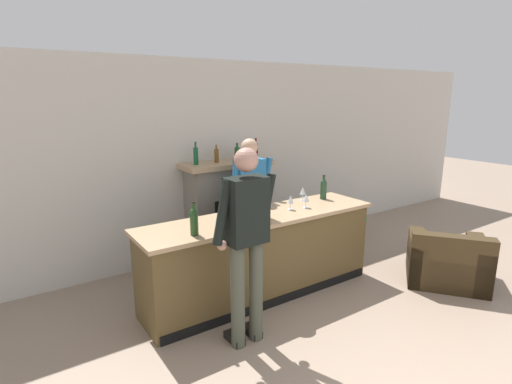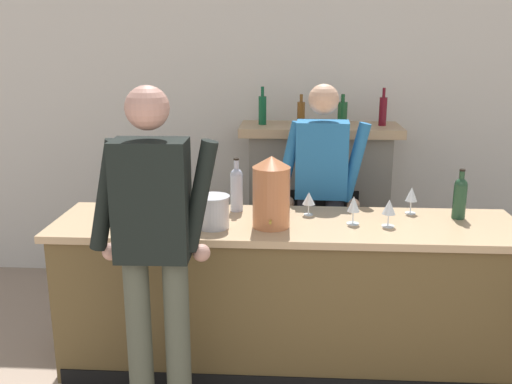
{
  "view_description": "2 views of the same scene",
  "coord_description": "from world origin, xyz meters",
  "px_view_note": "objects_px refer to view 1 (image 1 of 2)",
  "views": [
    {
      "loc": [
        -2.44,
        -0.73,
        2.27
      ],
      "look_at": [
        0.13,
        3.08,
        1.16
      ],
      "focal_mm": 28.0,
      "sensor_mm": 36.0,
      "label": 1
    },
    {
      "loc": [
        0.03,
        -0.53,
        2.05
      ],
      "look_at": [
        -0.2,
        3.27,
        1.02
      ],
      "focal_mm": 40.0,
      "sensor_mm": 36.0,
      "label": 2
    }
  ],
  "objects_px": {
    "fireplace_stone": "(227,209)",
    "wine_glass_front_left": "(306,198)",
    "copper_dispenser": "(260,199)",
    "person_bartender": "(250,200)",
    "wine_bottle_merlot_tall": "(324,188)",
    "wine_bottle_cabernet_heavy": "(194,220)",
    "person_customer": "(246,239)",
    "wine_glass_near_bucket": "(303,191)",
    "wine_glass_front_right": "(264,201)",
    "wine_bottle_burgundy_dark": "(226,201)",
    "armchair_black": "(447,263)",
    "ice_bucket_steel": "(234,216)",
    "wine_glass_by_dispenser": "(291,200)",
    "potted_plant_corner": "(352,219)"
  },
  "relations": [
    {
      "from": "fireplace_stone",
      "to": "wine_glass_front_left",
      "type": "relative_size",
      "value": 10.04
    },
    {
      "from": "copper_dispenser",
      "to": "wine_glass_front_left",
      "type": "bearing_deg",
      "value": 3.34
    },
    {
      "from": "person_bartender",
      "to": "wine_bottle_merlot_tall",
      "type": "height_order",
      "value": "person_bartender"
    },
    {
      "from": "person_bartender",
      "to": "copper_dispenser",
      "type": "bearing_deg",
      "value": -115.24
    },
    {
      "from": "fireplace_stone",
      "to": "wine_bottle_cabernet_heavy",
      "type": "bearing_deg",
      "value": -129.57
    },
    {
      "from": "person_bartender",
      "to": "wine_bottle_merlot_tall",
      "type": "distance_m",
      "value": 0.96
    },
    {
      "from": "person_customer",
      "to": "wine_glass_near_bucket",
      "type": "relative_size",
      "value": 10.56
    },
    {
      "from": "person_customer",
      "to": "wine_glass_near_bucket",
      "type": "height_order",
      "value": "person_customer"
    },
    {
      "from": "wine_bottle_merlot_tall",
      "to": "wine_glass_front_right",
      "type": "distance_m",
      "value": 0.93
    },
    {
      "from": "wine_glass_front_left",
      "to": "wine_bottle_merlot_tall",
      "type": "bearing_deg",
      "value": 22.49
    },
    {
      "from": "person_bartender",
      "to": "wine_glass_front_right",
      "type": "height_order",
      "value": "person_bartender"
    },
    {
      "from": "person_bartender",
      "to": "wine_bottle_burgundy_dark",
      "type": "relative_size",
      "value": 5.03
    },
    {
      "from": "copper_dispenser",
      "to": "wine_glass_front_left",
      "type": "height_order",
      "value": "copper_dispenser"
    },
    {
      "from": "wine_glass_front_left",
      "to": "wine_glass_front_right",
      "type": "relative_size",
      "value": 1.11
    },
    {
      "from": "armchair_black",
      "to": "wine_bottle_burgundy_dark",
      "type": "height_order",
      "value": "wine_bottle_burgundy_dark"
    },
    {
      "from": "wine_glass_front_right",
      "to": "person_bartender",
      "type": "bearing_deg",
      "value": 77.63
    },
    {
      "from": "wine_bottle_cabernet_heavy",
      "to": "wine_glass_front_right",
      "type": "height_order",
      "value": "wine_bottle_cabernet_heavy"
    },
    {
      "from": "person_customer",
      "to": "wine_bottle_cabernet_heavy",
      "type": "distance_m",
      "value": 0.59
    },
    {
      "from": "person_customer",
      "to": "wine_glass_front_left",
      "type": "relative_size",
      "value": 10.99
    },
    {
      "from": "copper_dispenser",
      "to": "wine_bottle_cabernet_heavy",
      "type": "relative_size",
      "value": 1.3
    },
    {
      "from": "person_bartender",
      "to": "ice_bucket_steel",
      "type": "height_order",
      "value": "person_bartender"
    },
    {
      "from": "copper_dispenser",
      "to": "person_customer",
      "type": "bearing_deg",
      "value": -132.68
    },
    {
      "from": "wine_glass_front_left",
      "to": "ice_bucket_steel",
      "type": "bearing_deg",
      "value": -175.75
    },
    {
      "from": "wine_bottle_burgundy_dark",
      "to": "wine_bottle_cabernet_heavy",
      "type": "relative_size",
      "value": 1.05
    },
    {
      "from": "fireplace_stone",
      "to": "wine_glass_near_bucket",
      "type": "distance_m",
      "value": 1.2
    },
    {
      "from": "copper_dispenser",
      "to": "wine_glass_front_right",
      "type": "height_order",
      "value": "copper_dispenser"
    },
    {
      "from": "person_bartender",
      "to": "wine_glass_by_dispenser",
      "type": "xyz_separation_m",
      "value": [
        0.16,
        -0.62,
        0.11
      ]
    },
    {
      "from": "wine_bottle_merlot_tall",
      "to": "wine_glass_near_bucket",
      "type": "distance_m",
      "value": 0.29
    },
    {
      "from": "potted_plant_corner",
      "to": "wine_glass_front_left",
      "type": "height_order",
      "value": "wine_glass_front_left"
    },
    {
      "from": "wine_bottle_merlot_tall",
      "to": "wine_glass_by_dispenser",
      "type": "bearing_deg",
      "value": -166.74
    },
    {
      "from": "armchair_black",
      "to": "person_bartender",
      "type": "xyz_separation_m",
      "value": [
        -1.84,
        1.65,
        0.72
      ]
    },
    {
      "from": "fireplace_stone",
      "to": "copper_dispenser",
      "type": "distance_m",
      "value": 1.44
    },
    {
      "from": "person_customer",
      "to": "wine_glass_by_dispenser",
      "type": "distance_m",
      "value": 1.26
    },
    {
      "from": "potted_plant_corner",
      "to": "wine_glass_front_right",
      "type": "bearing_deg",
      "value": -163.06
    },
    {
      "from": "fireplace_stone",
      "to": "potted_plant_corner",
      "type": "height_order",
      "value": "fireplace_stone"
    },
    {
      "from": "wine_glass_front_left",
      "to": "wine_glass_front_right",
      "type": "distance_m",
      "value": 0.51
    },
    {
      "from": "armchair_black",
      "to": "copper_dispenser",
      "type": "distance_m",
      "value": 2.54
    },
    {
      "from": "ice_bucket_steel",
      "to": "wine_bottle_merlot_tall",
      "type": "bearing_deg",
      "value": 10.16
    },
    {
      "from": "wine_bottle_cabernet_heavy",
      "to": "wine_glass_by_dispenser",
      "type": "distance_m",
      "value": 1.32
    },
    {
      "from": "potted_plant_corner",
      "to": "copper_dispenser",
      "type": "xyz_separation_m",
      "value": [
        -2.51,
        -0.94,
        0.92
      ]
    },
    {
      "from": "armchair_black",
      "to": "ice_bucket_steel",
      "type": "xyz_separation_m",
      "value": [
        -2.51,
        0.91,
        0.81
      ]
    },
    {
      "from": "wine_glass_front_left",
      "to": "wine_glass_by_dispenser",
      "type": "xyz_separation_m",
      "value": [
        -0.2,
        0.03,
        0.0
      ]
    },
    {
      "from": "potted_plant_corner",
      "to": "wine_bottle_burgundy_dark",
      "type": "bearing_deg",
      "value": -167.19
    },
    {
      "from": "ice_bucket_steel",
      "to": "wine_glass_front_right",
      "type": "relative_size",
      "value": 1.33
    },
    {
      "from": "person_bartender",
      "to": "fireplace_stone",
      "type": "bearing_deg",
      "value": 88.81
    },
    {
      "from": "person_bartender",
      "to": "wine_glass_front_left",
      "type": "bearing_deg",
      "value": -60.96
    },
    {
      "from": "person_bartender",
      "to": "wine_glass_near_bucket",
      "type": "xyz_separation_m",
      "value": [
        0.55,
        -0.39,
        0.12
      ]
    },
    {
      "from": "wine_glass_by_dispenser",
      "to": "person_customer",
      "type": "bearing_deg",
      "value": -147.02
    },
    {
      "from": "armchair_black",
      "to": "copper_dispenser",
      "type": "relative_size",
      "value": 2.87
    },
    {
      "from": "copper_dispenser",
      "to": "ice_bucket_steel",
      "type": "bearing_deg",
      "value": -173.92
    }
  ]
}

